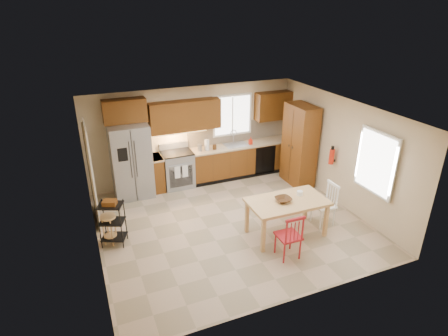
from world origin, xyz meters
name	(u,v)px	position (x,y,z in m)	size (l,w,h in m)	color
floor	(231,223)	(0.00, 0.00, 0.00)	(5.50, 5.50, 0.00)	tan
ceiling	(232,111)	(0.00, 0.00, 2.50)	(5.50, 5.00, 0.02)	silver
wall_back	(193,134)	(0.00, 2.50, 1.25)	(5.50, 0.02, 2.50)	#CCB793
wall_front	(298,236)	(0.00, -2.50, 1.25)	(5.50, 0.02, 2.50)	#CCB793
wall_left	(90,195)	(-2.75, 0.00, 1.25)	(0.02, 5.00, 2.50)	#CCB793
wall_right	(341,152)	(2.75, 0.00, 1.25)	(0.02, 5.00, 2.50)	#CCB793
refrigerator	(131,161)	(-1.70, 2.12, 0.91)	(0.92, 0.75, 1.82)	gray
range_stove	(178,170)	(-0.55, 2.19, 0.46)	(0.76, 0.63, 0.92)	gray
base_cabinet_narrow	(156,173)	(-1.10, 2.20, 0.45)	(0.30, 0.60, 0.90)	#5F3611
base_cabinet_run	(242,159)	(1.29, 2.20, 0.45)	(2.92, 0.60, 0.90)	#5F3611
dishwasher	(265,160)	(1.85, 1.91, 0.45)	(0.60, 0.02, 0.78)	black
backsplash	(238,131)	(1.29, 2.48, 1.18)	(2.92, 0.03, 0.55)	beige
upper_over_fridge	(124,111)	(-1.70, 2.33, 2.10)	(1.00, 0.35, 0.55)	#532F0D
upper_left_block	(185,116)	(-0.25, 2.33, 1.83)	(1.80, 0.35, 0.75)	#532F0D
upper_right_block	(273,106)	(2.25, 2.33, 1.83)	(1.00, 0.35, 0.75)	#532F0D
window_back	(232,115)	(1.10, 2.48, 1.65)	(1.12, 0.04, 1.12)	white
sink	(236,146)	(1.10, 2.20, 0.86)	(0.62, 0.46, 0.16)	gray
undercab_glow	(174,133)	(-0.55, 2.30, 1.43)	(1.60, 0.30, 0.01)	#FFBF66
soap_bottle	(251,141)	(1.48, 2.10, 1.00)	(0.09, 0.09, 0.19)	red
paper_towel	(207,145)	(0.25, 2.15, 1.04)	(0.12, 0.12, 0.28)	white
canister_steel	(200,148)	(0.05, 2.15, 0.99)	(0.11, 0.11, 0.18)	gray
canister_wood	(215,147)	(0.45, 2.12, 0.97)	(0.10, 0.10, 0.14)	#4C3014
pantry	(299,145)	(2.43, 1.20, 1.05)	(0.50, 0.95, 2.10)	#5F3611
fire_extinguisher	(332,157)	(2.63, 0.15, 1.10)	(0.12, 0.12, 0.36)	red
window_right	(376,163)	(2.68, -1.15, 1.45)	(0.04, 1.02, 1.32)	white
doorway	(91,176)	(-2.67, 1.30, 1.05)	(0.04, 0.95, 2.10)	#8C7A59
dining_table	(286,218)	(0.88, -0.80, 0.39)	(1.58, 0.89, 0.77)	tan
chair_red	(288,235)	(0.53, -1.45, 0.46)	(0.44, 0.44, 0.93)	maroon
chair_white	(324,204)	(1.83, -0.75, 0.46)	(0.44, 0.44, 0.93)	white
table_bowl	(283,202)	(0.78, -0.80, 0.78)	(0.32, 0.32, 0.08)	#4C3014
table_jar	(300,194)	(1.23, -0.70, 0.81)	(0.12, 0.12, 0.14)	white
bar_stool	(110,230)	(-2.50, 0.24, 0.32)	(0.31, 0.31, 0.63)	tan
utility_cart	(113,224)	(-2.43, 0.20, 0.46)	(0.46, 0.36, 0.92)	black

